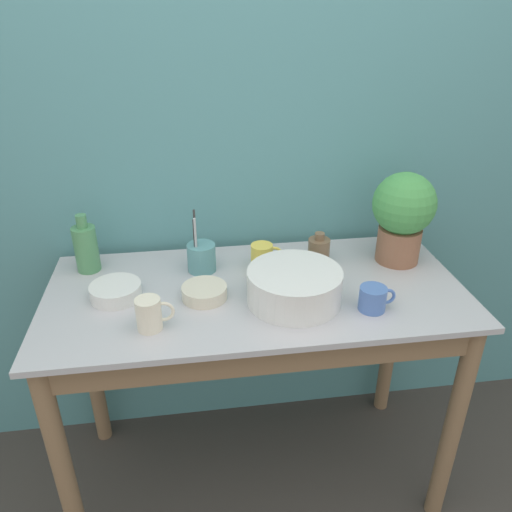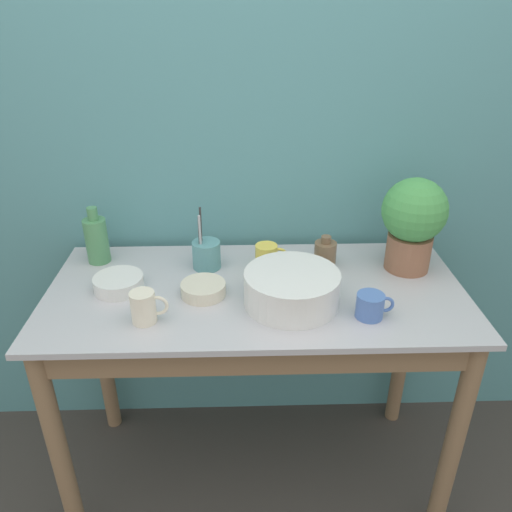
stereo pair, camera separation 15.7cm
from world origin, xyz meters
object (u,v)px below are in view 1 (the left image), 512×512
object	(u,v)px
bottle_short	(319,250)
bowl_small_enamel_white	(116,291)
bottle_tall	(86,248)
utensil_cup	(201,257)
mug_cream	(150,314)
potted_plant	(403,213)
mug_yellow	(263,256)
mug_blue	(373,299)
bowl_small_cream	(204,292)
bowl_wash_large	(294,286)

from	to	relation	value
bottle_short	bowl_small_enamel_white	xyz separation A→B (m)	(-0.69, -0.14, -0.02)
bottle_tall	utensil_cup	distance (m)	0.39
utensil_cup	mug_cream	bearing A→B (deg)	-116.33
potted_plant	bottle_short	distance (m)	0.32
mug_yellow	mug_blue	bearing A→B (deg)	-46.41
bottle_short	utensil_cup	bearing A→B (deg)	-179.84
mug_yellow	bowl_small_cream	size ratio (longest dim) A/B	0.78
bottle_tall	bowl_small_cream	size ratio (longest dim) A/B	1.44
mug_blue	mug_cream	bearing A→B (deg)	-179.63
bowl_wash_large	mug_cream	xyz separation A→B (m)	(-0.44, -0.09, -0.00)
bottle_short	mug_blue	xyz separation A→B (m)	(0.09, -0.32, -0.01)
potted_plant	mug_yellow	bearing A→B (deg)	178.56
bowl_small_enamel_white	utensil_cup	distance (m)	0.31
bottle_short	mug_cream	world-z (taller)	bottle_short
bottle_tall	bottle_short	size ratio (longest dim) A/B	1.82
bottle_tall	mug_yellow	xyz separation A→B (m)	(0.60, -0.07, -0.04)
potted_plant	mug_yellow	xyz separation A→B (m)	(-0.49, 0.01, -0.14)
bowl_small_enamel_white	bottle_short	bearing A→B (deg)	11.55
bowl_small_enamel_white	mug_cream	bearing A→B (deg)	-57.68
bowl_small_enamel_white	bowl_small_cream	world-z (taller)	bowl_small_enamel_white
mug_yellow	bowl_small_cream	bearing A→B (deg)	-141.53
mug_blue	bowl_wash_large	bearing A→B (deg)	160.40
mug_yellow	potted_plant	bearing A→B (deg)	-1.44
mug_cream	bottle_short	bearing A→B (deg)	29.44
potted_plant	bowl_small_enamel_white	xyz separation A→B (m)	(-0.98, -0.11, -0.16)
bottle_tall	potted_plant	bearing A→B (deg)	-4.46
bowl_wash_large	bottle_short	world-z (taller)	bottle_short
bottle_tall	mug_blue	size ratio (longest dim) A/B	1.81
mug_yellow	mug_cream	bearing A→B (deg)	-140.19
bottle_tall	bowl_small_enamel_white	distance (m)	0.24
bowl_wash_large	mug_blue	bearing A→B (deg)	-19.60
bottle_short	utensil_cup	world-z (taller)	utensil_cup
bottle_tall	bowl_small_cream	xyz separation A→B (m)	(0.39, -0.24, -0.07)
bottle_tall	bowl_wash_large	bearing A→B (deg)	-24.13
mug_yellow	bowl_small_cream	world-z (taller)	mug_yellow
bottle_tall	utensil_cup	xyz separation A→B (m)	(0.39, -0.06, -0.04)
bottle_short	bowl_small_enamel_white	bearing A→B (deg)	-168.45
potted_plant	bottle_tall	xyz separation A→B (m)	(-1.09, 0.08, -0.10)
potted_plant	bowl_small_cream	bearing A→B (deg)	-167.43
potted_plant	mug_blue	world-z (taller)	potted_plant
bottle_short	mug_cream	bearing A→B (deg)	-150.56
bottle_short	utensil_cup	distance (m)	0.42
potted_plant	bowl_small_cream	xyz separation A→B (m)	(-0.70, -0.16, -0.16)
bowl_wash_large	mug_blue	size ratio (longest dim) A/B	2.59
bowl_wash_large	bottle_tall	world-z (taller)	bottle_tall
bottle_short	mug_yellow	bearing A→B (deg)	-175.68
potted_plant	mug_yellow	size ratio (longest dim) A/B	2.92
bowl_small_enamel_white	utensil_cup	size ratio (longest dim) A/B	0.74
bowl_wash_large	bowl_small_enamel_white	size ratio (longest dim) A/B	1.83
bowl_wash_large	mug_yellow	size ratio (longest dim) A/B	2.63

